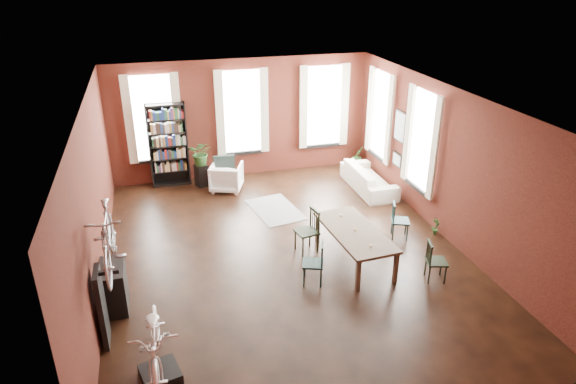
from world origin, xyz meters
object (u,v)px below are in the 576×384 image
object	(u,v)px
dining_table	(354,246)
bike_trainer	(160,374)
bookshelf	(168,145)
plant_stand	(202,175)
dining_chair_a	(313,263)
dining_chair_d	(400,221)
white_armchair	(226,176)
console_table	(114,287)
cream_sofa	(369,174)
dining_chair_c	(436,261)
dining_chair_b	(307,231)
bicycle_floor	(153,317)

from	to	relation	value
dining_table	bike_trainer	bearing A→B (deg)	-154.49
bookshelf	plant_stand	size ratio (longest dim) A/B	3.78
dining_chair_a	dining_chair_d	world-z (taller)	dining_chair_a
white_armchair	plant_stand	size ratio (longest dim) A/B	1.36
dining_chair_a	console_table	bearing A→B (deg)	-73.47
cream_sofa	dining_chair_c	bearing A→B (deg)	173.26
bookshelf	dining_chair_b	bearing A→B (deg)	-60.41
white_armchair	console_table	world-z (taller)	console_table
dining_chair_d	bike_trainer	distance (m)	5.92
cream_sofa	bicycle_floor	size ratio (longest dim) A/B	1.15
console_table	bicycle_floor	bearing A→B (deg)	-71.29
dining_chair_a	plant_stand	bearing A→B (deg)	-144.20
bookshelf	bicycle_floor	size ratio (longest dim) A/B	1.22
bike_trainer	dining_chair_a	bearing A→B (deg)	31.22
dining_chair_d	bike_trainer	size ratio (longest dim) A/B	1.53
bookshelf	bike_trainer	distance (m)	7.23
dining_chair_a	dining_chair_d	size ratio (longest dim) A/B	1.03
dining_table	console_table	size ratio (longest dim) A/B	2.52
bookshelf	bike_trainer	xyz separation A→B (m)	(-0.63, -7.13, -1.02)
dining_chair_d	bicycle_floor	world-z (taller)	bicycle_floor
white_armchair	bike_trainer	size ratio (longest dim) A/B	1.51
dining_chair_c	bike_trainer	bearing A→B (deg)	119.30
bookshelf	white_armchair	size ratio (longest dim) A/B	2.78
dining_chair_b	bookshelf	distance (m)	4.98
cream_sofa	bike_trainer	xyz separation A→B (m)	(-5.58, -5.43, -0.33)
dining_chair_c	white_armchair	bearing A→B (deg)	46.91
cream_sofa	dining_chair_a	bearing A→B (deg)	143.57
dining_chair_d	plant_stand	size ratio (longest dim) A/B	1.37
dining_table	bike_trainer	world-z (taller)	dining_table
bicycle_floor	bookshelf	bearing A→B (deg)	85.83
white_armchair	cream_sofa	xyz separation A→B (m)	(3.59, -0.93, 0.01)
cream_sofa	bicycle_floor	world-z (taller)	bicycle_floor
dining_chair_a	console_table	world-z (taller)	dining_chair_a
dining_chair_a	bookshelf	xyz separation A→B (m)	(-2.21, 5.41, 0.69)
dining_table	dining_chair_c	bearing A→B (deg)	-43.84
white_armchair	dining_chair_b	bearing A→B (deg)	127.92
dining_table	dining_chair_d	bearing A→B (deg)	21.77
dining_chair_d	cream_sofa	size ratio (longest dim) A/B	0.38
dining_chair_c	plant_stand	size ratio (longest dim) A/B	1.36
dining_chair_d	white_armchair	world-z (taller)	dining_chair_d
dining_table	dining_chair_b	world-z (taller)	dining_chair_b
dining_chair_c	bike_trainer	distance (m)	5.23
white_armchair	cream_sofa	size ratio (longest dim) A/B	0.38
dining_chair_a	dining_chair_c	bearing A→B (deg)	96.74
dining_table	cream_sofa	world-z (taller)	cream_sofa
dining_table	bicycle_floor	size ratio (longest dim) A/B	1.12
dining_chair_b	dining_chair_c	bearing A→B (deg)	40.23
dining_chair_d	bike_trainer	xyz separation A→B (m)	(-5.18, -2.86, -0.32)
dining_chair_b	bookshelf	xyz separation A→B (m)	(-2.44, 4.30, 0.65)
bike_trainer	dining_chair_b	bearing A→B (deg)	42.72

